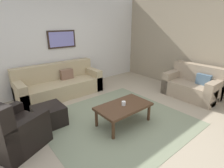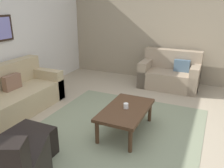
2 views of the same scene
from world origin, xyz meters
name	(u,v)px [view 1 (image 1 of 2)]	position (x,y,z in m)	size (l,w,h in m)	color
ground_plane	(117,121)	(0.00, 0.00, 0.00)	(8.00, 8.00, 0.00)	tan
rear_partition	(59,43)	(0.00, 2.60, 1.40)	(6.00, 0.12, 2.80)	silver
stone_feature_panel	(195,43)	(3.00, 0.00, 1.40)	(0.12, 5.20, 2.80)	gray
area_rug	(117,121)	(0.00, 0.00, 0.00)	(2.81, 2.65, 0.01)	gray
couch_main	(59,85)	(-0.33, 2.11, 0.30)	(2.28, 0.88, 0.88)	tan
couch_loveseat	(193,86)	(2.48, -0.36, 0.30)	(0.81, 1.37, 0.88)	gray
armchair_leather	(10,134)	(-1.88, 0.43, 0.31)	(1.06, 1.06, 0.95)	black
ottoman	(49,116)	(-1.13, 0.78, 0.20)	(0.56, 0.56, 0.40)	black
coffee_table	(124,108)	(0.05, -0.15, 0.36)	(1.10, 0.64, 0.41)	#472D1C
cup	(124,103)	(0.05, -0.14, 0.45)	(0.08, 0.08, 0.09)	white
framed_artwork	(62,39)	(0.05, 2.51, 1.50)	(0.83, 0.04, 0.49)	black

